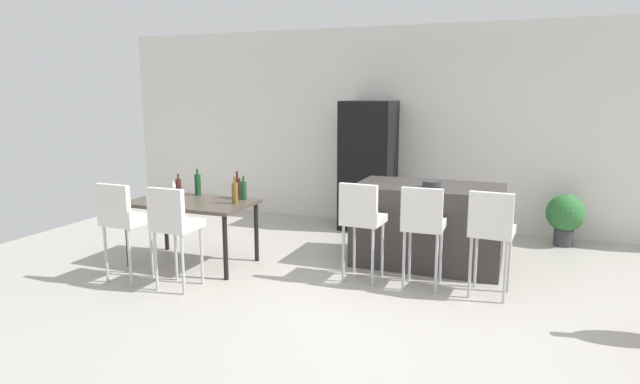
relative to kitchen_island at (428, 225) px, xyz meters
The scene contains 18 objects.
ground_plane 1.19m from the kitchen_island, 108.83° to the right, with size 10.00×10.00×0.00m, color #ADA89E.
back_wall 2.10m from the kitchen_island, 101.05° to the left, with size 10.00×0.12×2.90m, color silver.
kitchen_island is the anchor object (origin of this frame).
bar_chair_left 1.03m from the kitchen_island, 122.78° to the right, with size 0.42×0.42×1.05m.
bar_chair_middle 0.88m from the kitchen_island, 84.19° to the right, with size 0.41×0.41×1.05m.
bar_chair_right 1.15m from the kitchen_island, 49.11° to the right, with size 0.43×0.43×1.05m.
dining_table 2.71m from the kitchen_island, 158.86° to the right, with size 1.39×0.82×0.74m.
dining_chair_near 3.34m from the kitchen_island, 148.41° to the right, with size 0.42×0.42×1.05m.
dining_chair_far 2.83m from the kitchen_island, 141.70° to the right, with size 0.40×0.40×1.05m.
wine_bottle_near 2.24m from the kitchen_island, 163.02° to the right, with size 0.08×0.08×0.32m.
wine_bottle_end 2.16m from the kitchen_island, 161.05° to the right, with size 0.07×0.07×0.28m.
wine_bottle_middle 2.95m from the kitchen_island, 164.08° to the right, with size 0.07×0.07×0.27m.
wine_bottle_right 2.76m from the kitchen_island, 166.39° to the right, with size 0.07×0.07×0.32m.
wine_bottle_left 2.23m from the kitchen_island, 154.97° to the right, with size 0.07×0.07×0.30m.
wine_glass_far 3.07m from the kitchen_island, 166.74° to the right, with size 0.07×0.07×0.17m.
refrigerator 1.83m from the kitchen_island, 128.92° to the left, with size 0.72×0.68×1.84m, color black.
fruit_bowl 0.51m from the kitchen_island, 70.65° to the right, with size 0.20×0.20×0.07m, color #333338.
potted_plant 2.05m from the kitchen_island, 41.83° to the left, with size 0.48×0.48×0.67m.
Camera 1 is at (1.33, -4.97, 1.94)m, focal length 29.98 mm.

